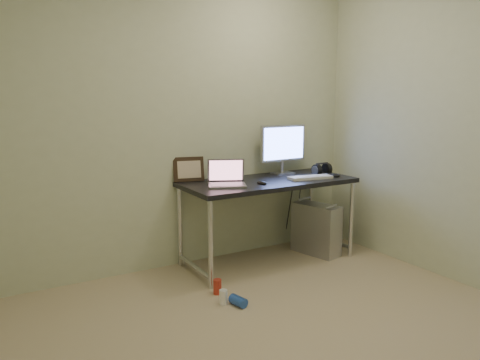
# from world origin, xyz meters

# --- Properties ---
(floor) EXTENTS (3.50, 3.50, 0.00)m
(floor) POSITION_xyz_m (0.00, 0.00, 0.00)
(floor) COLOR tan
(floor) RESTS_ON ground
(wall_back) EXTENTS (3.50, 0.02, 2.50)m
(wall_back) POSITION_xyz_m (0.00, 1.75, 1.25)
(wall_back) COLOR beige
(wall_back) RESTS_ON ground
(desk) EXTENTS (1.55, 0.68, 0.75)m
(desk) POSITION_xyz_m (0.70, 1.41, 0.67)
(desk) COLOR black
(desk) RESTS_ON ground
(tower_computer) EXTENTS (0.30, 0.49, 0.51)m
(tower_computer) POSITION_xyz_m (1.20, 1.34, 0.24)
(tower_computer) COLOR #A8A8AD
(tower_computer) RESTS_ON ground
(cable_a) EXTENTS (0.01, 0.16, 0.69)m
(cable_a) POSITION_xyz_m (1.15, 1.70, 0.40)
(cable_a) COLOR black
(cable_a) RESTS_ON ground
(cable_b) EXTENTS (0.02, 0.11, 0.71)m
(cable_b) POSITION_xyz_m (1.24, 1.68, 0.38)
(cable_b) COLOR black
(cable_b) RESTS_ON ground
(can_red) EXTENTS (0.08, 0.08, 0.11)m
(can_red) POSITION_xyz_m (-0.04, 0.99, 0.06)
(can_red) COLOR red
(can_red) RESTS_ON ground
(can_white) EXTENTS (0.08, 0.08, 0.11)m
(can_white) POSITION_xyz_m (-0.09, 0.81, 0.05)
(can_white) COLOR white
(can_white) RESTS_ON ground
(can_blue) EXTENTS (0.10, 0.14, 0.07)m
(can_blue) POSITION_xyz_m (-0.01, 0.73, 0.04)
(can_blue) COLOR #2751B6
(can_blue) RESTS_ON ground
(laptop) EXTENTS (0.39, 0.36, 0.21)m
(laptop) POSITION_xyz_m (0.26, 1.38, 0.80)
(laptop) COLOR #A5A5AB
(laptop) RESTS_ON desk
(monitor) EXTENTS (0.50, 0.15, 0.47)m
(monitor) POSITION_xyz_m (1.00, 1.62, 1.02)
(monitor) COLOR #A5A5AB
(monitor) RESTS_ON desk
(keyboard) EXTENTS (0.42, 0.19, 0.02)m
(keyboard) POSITION_xyz_m (1.06, 1.27, 0.76)
(keyboard) COLOR silver
(keyboard) RESTS_ON desk
(mouse_right) EXTENTS (0.08, 0.11, 0.04)m
(mouse_right) POSITION_xyz_m (1.33, 1.24, 0.77)
(mouse_right) COLOR black
(mouse_right) RESTS_ON desk
(mouse_left) EXTENTS (0.08, 0.11, 0.03)m
(mouse_left) POSITION_xyz_m (0.54, 1.28, 0.77)
(mouse_left) COLOR black
(mouse_left) RESTS_ON desk
(headphones) EXTENTS (0.18, 0.11, 0.12)m
(headphones) POSITION_xyz_m (1.37, 1.48, 0.78)
(headphones) COLOR black
(headphones) RESTS_ON desk
(picture_frame) EXTENTS (0.28, 0.14, 0.22)m
(picture_frame) POSITION_xyz_m (0.06, 1.71, 0.86)
(picture_frame) COLOR black
(picture_frame) RESTS_ON desk
(webcam) EXTENTS (0.05, 0.04, 0.12)m
(webcam) POSITION_xyz_m (0.26, 1.68, 0.84)
(webcam) COLOR silver
(webcam) RESTS_ON desk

